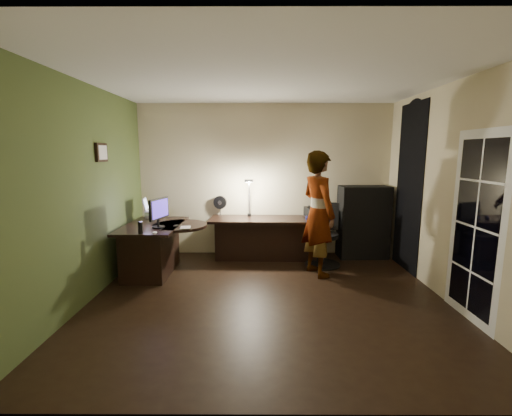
{
  "coord_description": "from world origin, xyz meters",
  "views": [
    {
      "loc": [
        -0.13,
        -4.17,
        1.85
      ],
      "look_at": [
        -0.15,
        1.05,
        1.0
      ],
      "focal_mm": 24.0,
      "sensor_mm": 36.0,
      "label": 1
    }
  ],
  "objects_px": {
    "desk_left": "(154,249)",
    "office_chair": "(323,235)",
    "cabinet": "(363,222)",
    "desk_right": "(266,239)",
    "monitor": "(158,217)",
    "person": "(318,214)"
  },
  "relations": [
    {
      "from": "desk_left",
      "to": "office_chair",
      "type": "distance_m",
      "value": 2.7
    },
    {
      "from": "desk_left",
      "to": "office_chair",
      "type": "bearing_deg",
      "value": 8.21
    },
    {
      "from": "desk_left",
      "to": "cabinet",
      "type": "relative_size",
      "value": 1.05
    },
    {
      "from": "desk_right",
      "to": "office_chair",
      "type": "relative_size",
      "value": 1.88
    },
    {
      "from": "desk_left",
      "to": "cabinet",
      "type": "height_order",
      "value": "cabinet"
    },
    {
      "from": "monitor",
      "to": "person",
      "type": "xyz_separation_m",
      "value": [
        2.35,
        0.2,
        0.01
      ]
    },
    {
      "from": "cabinet",
      "to": "person",
      "type": "distance_m",
      "value": 1.33
    },
    {
      "from": "person",
      "to": "desk_left",
      "type": "bearing_deg",
      "value": 65.53
    },
    {
      "from": "monitor",
      "to": "office_chair",
      "type": "xyz_separation_m",
      "value": [
        2.52,
        0.61,
        -0.42
      ]
    },
    {
      "from": "monitor",
      "to": "office_chair",
      "type": "height_order",
      "value": "monitor"
    },
    {
      "from": "cabinet",
      "to": "monitor",
      "type": "xyz_separation_m",
      "value": [
        -3.31,
        -1.08,
        0.29
      ]
    },
    {
      "from": "desk_left",
      "to": "cabinet",
      "type": "distance_m",
      "value": 3.57
    },
    {
      "from": "monitor",
      "to": "cabinet",
      "type": "bearing_deg",
      "value": 33.22
    },
    {
      "from": "office_chair",
      "to": "desk_right",
      "type": "bearing_deg",
      "value": 178.59
    },
    {
      "from": "desk_right",
      "to": "office_chair",
      "type": "distance_m",
      "value": 1.01
    },
    {
      "from": "desk_left",
      "to": "office_chair",
      "type": "height_order",
      "value": "office_chair"
    },
    {
      "from": "desk_left",
      "to": "monitor",
      "type": "xyz_separation_m",
      "value": [
        0.15,
        -0.24,
        0.55
      ]
    },
    {
      "from": "cabinet",
      "to": "office_chair",
      "type": "bearing_deg",
      "value": -151.36
    },
    {
      "from": "monitor",
      "to": "desk_left",
      "type": "bearing_deg",
      "value": 136.88
    },
    {
      "from": "desk_left",
      "to": "cabinet",
      "type": "bearing_deg",
      "value": 14.02
    },
    {
      "from": "desk_left",
      "to": "person",
      "type": "distance_m",
      "value": 2.57
    },
    {
      "from": "monitor",
      "to": "person",
      "type": "height_order",
      "value": "person"
    }
  ]
}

